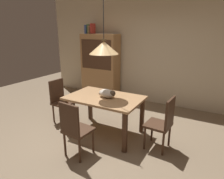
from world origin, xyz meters
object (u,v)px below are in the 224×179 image
Objects in this scene: dining_table at (105,102)px; book_green_slim at (89,29)px; book_blue_wide at (88,29)px; book_brown_thick at (91,30)px; cat_sleeping at (108,93)px; chair_left_side at (61,99)px; hutch_bookcase at (100,68)px; chair_near_front at (75,128)px; chair_right_side at (163,122)px; book_red_tall at (93,29)px; pendant_lamp at (104,48)px.

book_green_slim reaches higher than dining_table.
book_blue_wide reaches higher than book_brown_thick.
book_green_slim is (-1.69, 1.84, 1.15)m from cat_sleeping.
chair_left_side is at bearing -73.23° from book_blue_wide.
book_blue_wide is (-1.75, 1.84, 1.14)m from cat_sleeping.
hutch_bookcase is at bearing 124.32° from dining_table.
hutch_bookcase is (-0.13, 1.85, 0.38)m from chair_left_side.
chair_near_front is 3.88× the size of book_blue_wide.
book_green_slim is 0.06m from book_brown_thick.
hutch_bookcase is (-1.26, 2.73, 0.38)m from chair_near_front.
book_brown_thick is (-1.57, 1.85, 1.31)m from dining_table.
chair_right_side is at bearing -0.27° from dining_table.
book_red_tall is (0.13, 0.00, 0.01)m from book_green_slim.
cat_sleeping is 1.63× the size of book_blue_wide.
hutch_bookcase reaches higher than chair_near_front.
chair_right_side is at bearing -33.42° from book_blue_wide.
chair_near_front reaches higher than cat_sleeping.
hutch_bookcase is 1.16m from book_blue_wide.
book_green_slim reaches higher than chair_left_side.
cat_sleeping reaches higher than dining_table.
book_red_tall is (-1.50, 1.85, 0.33)m from pendant_lamp.
dining_table is 2.73m from book_red_tall.
pendant_lamp is 5.42× the size of book_blue_wide.
hutch_bookcase is at bearing 94.16° from chair_left_side.
chair_left_side is at bearing -78.63° from book_red_tall.
chair_near_front is (-0.01, -0.88, -0.14)m from dining_table.
pendant_lamp reaches higher than chair_near_front.
chair_left_side is at bearing -85.84° from hutch_bookcase.
chair_right_side is at bearing -33.96° from book_green_slim.
book_blue_wide is (-0.56, 1.85, 1.46)m from chair_left_side.
chair_right_side is 3.58m from book_brown_thick.
book_brown_thick is at bearing 145.44° from chair_right_side.
chair_near_front reaches higher than dining_table.
pendant_lamp reaches higher than chair_right_side.
book_brown_thick is at bearing 130.24° from dining_table.
hutch_bookcase is (-2.39, 1.85, 0.38)m from chair_right_side.
pendant_lamp is 2.52m from book_blue_wide.
book_red_tall reaches higher than chair_right_side.
chair_right_side is 2.26m from chair_left_side.
hutch_bookcase is 6.61× the size of book_red_tall.
cat_sleeping is at bearing -49.70° from book_red_tall.
chair_right_side is at bearing -0.27° from pendant_lamp.
book_red_tall is at bearing 118.68° from chair_near_front.
book_red_tall is (0.18, 0.00, 0.02)m from book_blue_wide.
cat_sleeping is (-1.06, 0.01, 0.32)m from chair_right_side.
book_blue_wide is (-1.68, 1.85, 0.31)m from pendant_lamp.
book_green_slim reaches higher than chair_near_front.
chair_left_side is at bearing -74.87° from book_green_slim.
book_blue_wide is 0.86× the size of book_red_tall.
book_brown_thick is 0.86× the size of book_red_tall.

